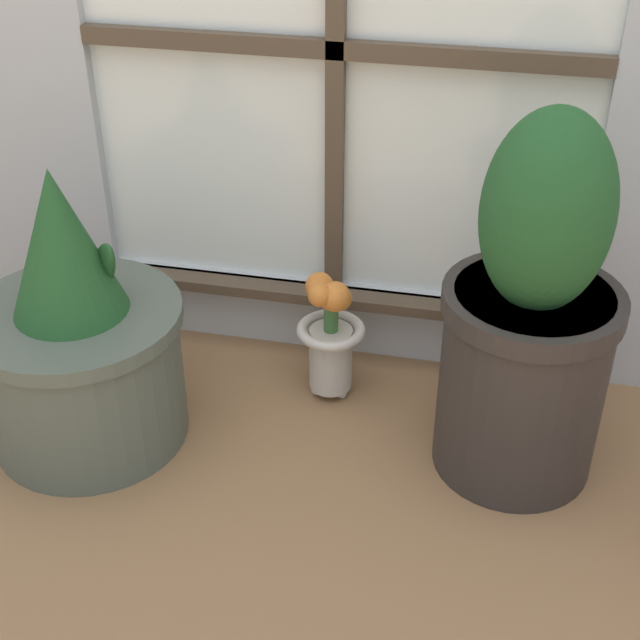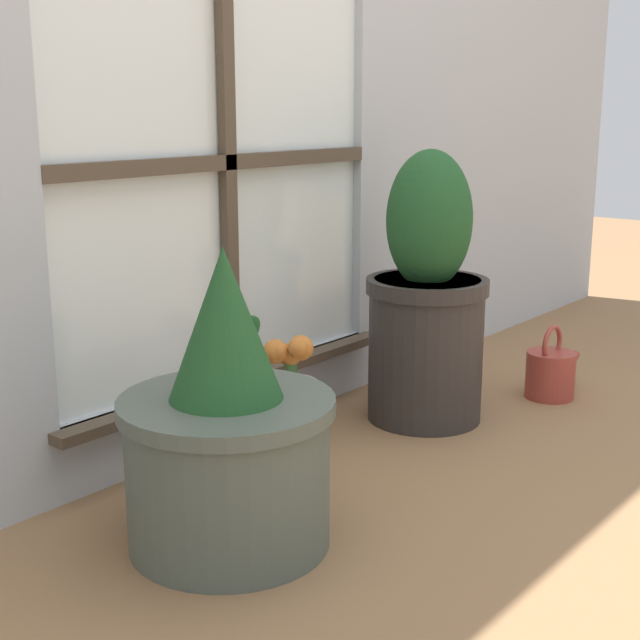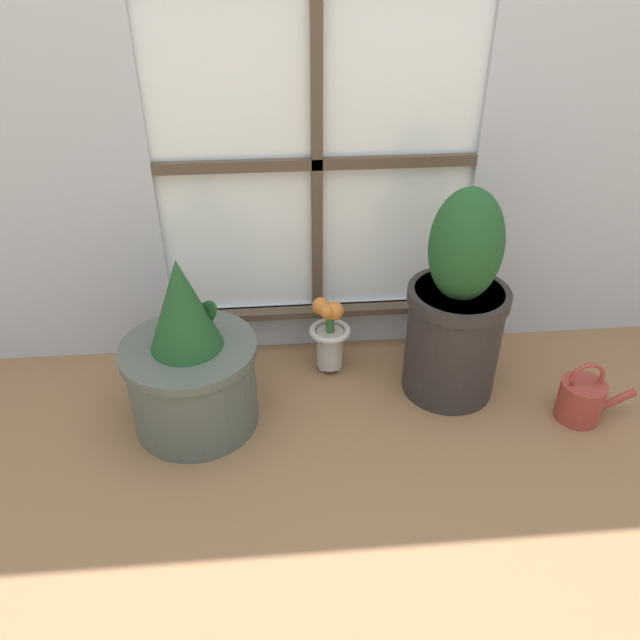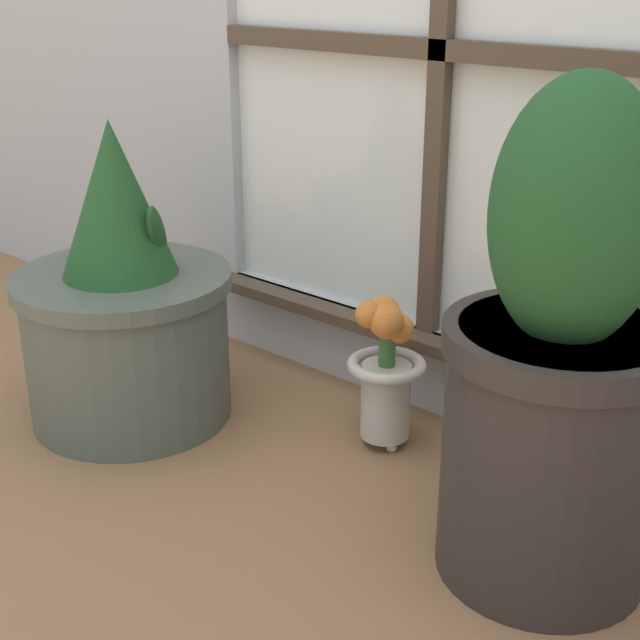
{
  "view_description": "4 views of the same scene",
  "coord_description": "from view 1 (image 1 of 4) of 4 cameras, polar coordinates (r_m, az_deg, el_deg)",
  "views": [
    {
      "loc": [
        0.33,
        -1.07,
        1.18
      ],
      "look_at": [
        0.03,
        0.33,
        0.24
      ],
      "focal_mm": 50.0,
      "sensor_mm": 36.0,
      "label": 1
    },
    {
      "loc": [
        -1.52,
        -0.93,
        0.82
      ],
      "look_at": [
        0.01,
        0.32,
        0.34
      ],
      "focal_mm": 50.0,
      "sensor_mm": 36.0,
      "label": 2
    },
    {
      "loc": [
        -0.16,
        -1.32,
        1.36
      ],
      "look_at": [
        -0.01,
        0.33,
        0.27
      ],
      "focal_mm": 35.0,
      "sensor_mm": 36.0,
      "label": 3
    },
    {
      "loc": [
        0.88,
        -0.74,
        0.83
      ],
      "look_at": [
        0.0,
        0.27,
        0.29
      ],
      "focal_mm": 50.0,
      "sensor_mm": 36.0,
      "label": 4
    }
  ],
  "objects": [
    {
      "name": "flower_vase",
      "position": [
        1.84,
        0.65,
        -0.64
      ],
      "size": [
        0.14,
        0.14,
        0.29
      ],
      "color": "#BCB7AD",
      "rests_on": "ground_plane"
    },
    {
      "name": "potted_plant_left",
      "position": [
        1.76,
        -15.21,
        -1.36
      ],
      "size": [
        0.41,
        0.41,
        0.58
      ],
      "color": "#4C564C",
      "rests_on": "ground_plane"
    },
    {
      "name": "ground_plane",
      "position": [
        1.63,
        -3.5,
        -13.43
      ],
      "size": [
        10.0,
        10.0,
        0.0
      ],
      "primitive_type": "plane",
      "color": "olive"
    },
    {
      "name": "potted_plant_right",
      "position": [
        1.62,
        13.27,
        -0.38
      ],
      "size": [
        0.32,
        0.32,
        0.71
      ],
      "color": "#2D2826",
      "rests_on": "ground_plane"
    }
  ]
}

